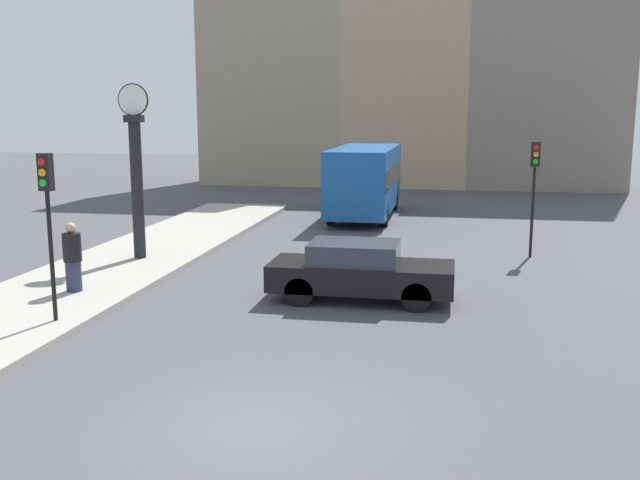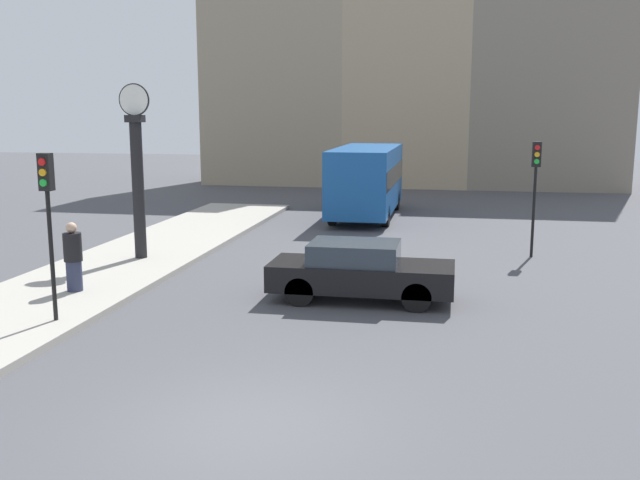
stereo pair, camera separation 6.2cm
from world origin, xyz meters
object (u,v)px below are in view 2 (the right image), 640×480
object	(u,v)px
traffic_light_far	(536,175)
street_clock	(138,175)
pedestrian_black_jacket	(73,258)
traffic_light_near	(48,201)
sedan_car	(360,271)
bus_distant	(367,178)

from	to	relation	value
traffic_light_far	street_clock	world-z (taller)	street_clock
pedestrian_black_jacket	traffic_light_near	bearing A→B (deg)	-69.42
sedan_car	traffic_light_far	bearing A→B (deg)	53.13
bus_distant	traffic_light_near	xyz separation A→B (m)	(-4.46, -16.75, 0.99)
sedan_car	traffic_light_near	xyz separation A→B (m)	(-5.98, -3.32, 1.94)
traffic_light_far	street_clock	bearing A→B (deg)	-165.19
traffic_light_near	traffic_light_far	size ratio (longest dim) A/B	0.98
bus_distant	traffic_light_far	bearing A→B (deg)	-50.47
bus_distant	street_clock	xyz separation A→B (m)	(-5.46, -10.40, 0.95)
traffic_light_far	traffic_light_near	bearing A→B (deg)	-138.27
traffic_light_near	street_clock	bearing A→B (deg)	98.94
traffic_light_far	pedestrian_black_jacket	world-z (taller)	traffic_light_far
bus_distant	traffic_light_near	world-z (taller)	traffic_light_near
sedan_car	pedestrian_black_jacket	bearing A→B (deg)	-171.80
pedestrian_black_jacket	bus_distant	bearing A→B (deg)	69.68
sedan_car	traffic_light_far	size ratio (longest dim) A/B	1.23
bus_distant	traffic_light_far	xyz separation A→B (m)	(6.07, -7.35, 0.87)
street_clock	traffic_light_far	bearing A→B (deg)	14.81
sedan_car	street_clock	distance (m)	7.84
traffic_light_near	traffic_light_far	bearing A→B (deg)	41.73
traffic_light_near	traffic_light_far	world-z (taller)	traffic_light_near
traffic_light_near	traffic_light_far	distance (m)	14.11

